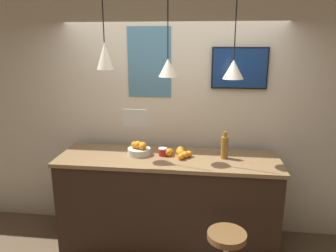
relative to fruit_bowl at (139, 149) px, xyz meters
name	(u,v)px	position (x,y,z in m)	size (l,w,h in m)	color
back_wall	(173,114)	(0.32, 0.43, 0.31)	(8.00, 0.06, 2.90)	beige
service_counter	(168,202)	(0.32, -0.04, -0.60)	(2.40, 0.71, 1.07)	black
fruit_bowl	(139,149)	(0.00, 0.00, 0.00)	(0.25, 0.25, 0.16)	beige
orange_pile	(179,153)	(0.44, 0.01, -0.02)	(0.30, 0.26, 0.09)	orange
juice_bottle	(224,147)	(0.92, 0.01, 0.06)	(0.08, 0.08, 0.30)	olive
spread_jar	(163,152)	(0.26, 0.01, -0.02)	(0.09, 0.09, 0.09)	red
pendant_lamp_left	(105,56)	(-0.32, -0.05, 1.01)	(0.17, 0.17, 0.79)	black
pendant_lamp_middle	(168,67)	(0.32, -0.05, 0.90)	(0.19, 0.19, 0.86)	black
pendant_lamp_right	(233,69)	(0.97, -0.05, 0.89)	(0.21, 0.21, 0.87)	black
mounted_tv	(240,68)	(1.07, 0.37, 0.86)	(0.61, 0.04, 0.46)	black
hanging_menu_board	(135,118)	(0.03, -0.31, 0.43)	(0.24, 0.01, 0.17)	silver
wall_poster	(149,62)	(0.05, 0.39, 0.92)	(0.50, 0.01, 0.79)	teal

